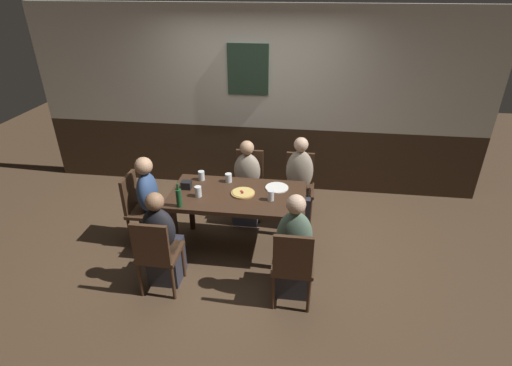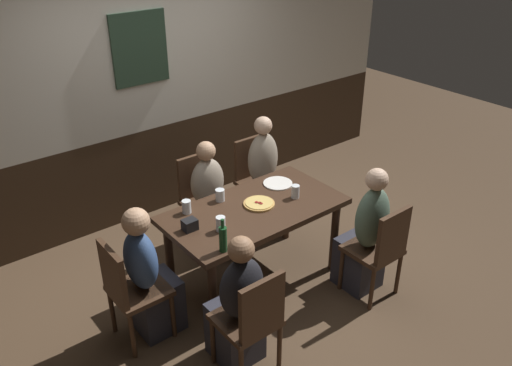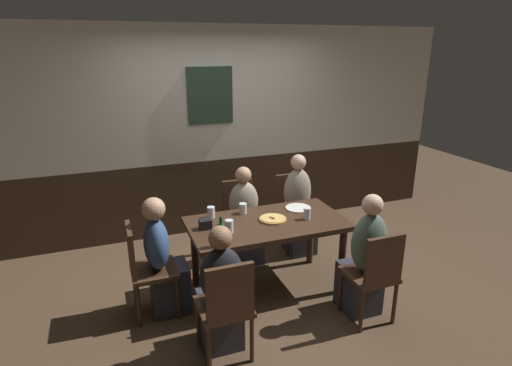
# 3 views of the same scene
# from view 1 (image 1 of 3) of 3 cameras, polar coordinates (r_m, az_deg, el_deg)

# --- Properties ---
(ground_plane) EXTENTS (12.00, 12.00, 0.00)m
(ground_plane) POSITION_cam_1_polar(r_m,az_deg,el_deg) (4.76, -2.52, -9.38)
(ground_plane) COLOR #4C3826
(wall_back) EXTENTS (6.40, 0.13, 2.60)m
(wall_back) POSITION_cam_1_polar(r_m,az_deg,el_deg) (5.65, 0.12, 11.65)
(wall_back) COLOR #332316
(wall_back) RESTS_ON ground_plane
(dining_table) EXTENTS (1.51, 0.81, 0.74)m
(dining_table) POSITION_cam_1_polar(r_m,az_deg,el_deg) (4.40, -2.70, -2.65)
(dining_table) COLOR #382316
(dining_table) RESTS_ON ground_plane
(chair_head_west) EXTENTS (0.40, 0.40, 0.88)m
(chair_head_west) POSITION_cam_1_polar(r_m,az_deg,el_deg) (4.81, -16.58, -3.15)
(chair_head_west) COLOR #422B1C
(chair_head_west) RESTS_ON ground_plane
(chair_mid_far) EXTENTS (0.40, 0.40, 0.88)m
(chair_mid_far) POSITION_cam_1_polar(r_m,az_deg,el_deg) (5.18, -1.08, 0.47)
(chair_mid_far) COLOR #422B1C
(chair_mid_far) RESTS_ON ground_plane
(chair_left_near) EXTENTS (0.40, 0.40, 0.88)m
(chair_left_near) POSITION_cam_1_polar(r_m,az_deg,el_deg) (4.00, -14.32, -9.72)
(chair_left_near) COLOR #422B1C
(chair_left_near) RESTS_ON ground_plane
(chair_right_far) EXTENTS (0.40, 0.40, 0.88)m
(chair_right_far) POSITION_cam_1_polar(r_m,az_deg,el_deg) (5.13, 6.29, 0.01)
(chair_right_far) COLOR #422B1C
(chair_right_far) RESTS_ON ground_plane
(chair_right_near) EXTENTS (0.40, 0.40, 0.88)m
(chair_right_near) POSITION_cam_1_polar(r_m,az_deg,el_deg) (3.76, 5.37, -11.63)
(chair_right_near) COLOR #422B1C
(chair_right_near) RESTS_ON ground_plane
(person_head_west) EXTENTS (0.37, 0.34, 1.12)m
(person_head_west) POSITION_cam_1_polar(r_m,az_deg,el_deg) (4.76, -14.74, -3.55)
(person_head_west) COLOR #2D2D38
(person_head_west) RESTS_ON ground_plane
(person_mid_far) EXTENTS (0.34, 0.37, 1.09)m
(person_mid_far) POSITION_cam_1_polar(r_m,az_deg,el_deg) (5.06, -1.36, -0.78)
(person_mid_far) COLOR #2D2D38
(person_mid_far) RESTS_ON ground_plane
(person_left_near) EXTENTS (0.34, 0.37, 1.09)m
(person_left_near) POSITION_cam_1_polar(r_m,az_deg,el_deg) (4.15, -13.46, -8.81)
(person_left_near) COLOR #2D2D38
(person_left_near) RESTS_ON ground_plane
(person_right_far) EXTENTS (0.34, 0.37, 1.17)m
(person_right_far) POSITION_cam_1_polar(r_m,az_deg,el_deg) (4.99, 6.22, -0.89)
(person_right_far) COLOR #2D2D38
(person_right_far) RESTS_ON ground_plane
(person_right_near) EXTENTS (0.34, 0.37, 1.17)m
(person_right_near) POSITION_cam_1_polar(r_m,az_deg,el_deg) (3.89, 5.49, -10.20)
(person_right_near) COLOR #2D2D38
(person_right_near) RESTS_ON ground_plane
(pizza) EXTENTS (0.26, 0.26, 0.03)m
(pizza) POSITION_cam_1_polar(r_m,az_deg,el_deg) (4.35, -1.92, -1.45)
(pizza) COLOR tan
(pizza) RESTS_ON dining_table
(beer_glass_tall) EXTENTS (0.08, 0.08, 0.11)m
(beer_glass_tall) POSITION_cam_1_polar(r_m,az_deg,el_deg) (4.60, -4.03, 0.68)
(beer_glass_tall) COLOR silver
(beer_glass_tall) RESTS_ON dining_table
(pint_glass_pale) EXTENTS (0.07, 0.07, 0.11)m
(pint_glass_pale) POSITION_cam_1_polar(r_m,az_deg,el_deg) (4.67, -7.97, 1.01)
(pint_glass_pale) COLOR silver
(pint_glass_pale) RESTS_ON dining_table
(pint_glass_stout) EXTENTS (0.07, 0.07, 0.12)m
(pint_glass_stout) POSITION_cam_1_polar(r_m,az_deg,el_deg) (4.32, -8.44, -1.32)
(pint_glass_stout) COLOR silver
(pint_glass_stout) RESTS_ON dining_table
(pint_glass_amber) EXTENTS (0.07, 0.07, 0.12)m
(pint_glass_amber) POSITION_cam_1_polar(r_m,az_deg,el_deg) (4.21, 2.17, -1.92)
(pint_glass_amber) COLOR silver
(pint_glass_amber) RESTS_ON dining_table
(beer_bottle_green) EXTENTS (0.06, 0.06, 0.27)m
(beer_bottle_green) POSITION_cam_1_polar(r_m,az_deg,el_deg) (4.15, -11.20, -2.07)
(beer_bottle_green) COLOR #194723
(beer_bottle_green) RESTS_ON dining_table
(plate_white_large) EXTENTS (0.26, 0.26, 0.01)m
(plate_white_large) POSITION_cam_1_polar(r_m,az_deg,el_deg) (4.47, 3.07, -0.68)
(plate_white_large) COLOR white
(plate_white_large) RESTS_ON dining_table
(condiment_caddy) EXTENTS (0.11, 0.09, 0.09)m
(condiment_caddy) POSITION_cam_1_polar(r_m,az_deg,el_deg) (4.51, -10.13, -0.28)
(condiment_caddy) COLOR black
(condiment_caddy) RESTS_ON dining_table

